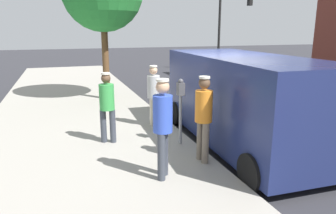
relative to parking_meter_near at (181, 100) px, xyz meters
The scene contains 9 objects.
ground_plane 1.99m from the parking_meter_near, 147.41° to the right, with size 80.00×80.00×0.00m, color #2D2D33.
sidewalk_slab 2.57m from the parking_meter_near, 21.87° to the right, with size 5.00×32.00×0.15m, color #9E998E.
parking_meter_near is the anchor object (origin of this frame).
pedestrian_in_orange 1.07m from the parking_meter_near, 93.70° to the left, with size 0.34×0.36×1.72m.
pedestrian_in_gray 1.53m from the parking_meter_near, 82.85° to the right, with size 0.34×0.36×1.66m.
pedestrian_in_green 1.69m from the parking_meter_near, 22.51° to the right, with size 0.34×0.34×1.64m.
pedestrian_in_blue 1.75m from the parking_meter_near, 58.70° to the left, with size 0.34×0.34×1.78m.
parked_van 1.51m from the parking_meter_near, behind, with size 2.28×5.27×2.15m.
traffic_light_corner 15.26m from the parking_meter_near, 123.75° to the right, with size 2.48×0.42×5.20m.
Camera 1 is at (3.86, 7.30, 2.74)m, focal length 33.65 mm.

